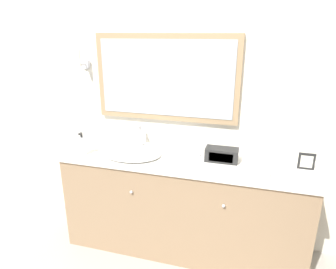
{
  "coord_description": "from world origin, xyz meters",
  "views": [
    {
      "loc": [
        0.48,
        -1.85,
        1.82
      ],
      "look_at": [
        -0.13,
        0.29,
        1.05
      ],
      "focal_mm": 32.0,
      "sensor_mm": 36.0,
      "label": 1
    }
  ],
  "objects_px": {
    "sink_basin": "(132,152)",
    "appliance_box": "(222,155)",
    "soap_bottle": "(82,146)",
    "picture_frame": "(306,161)"
  },
  "relations": [
    {
      "from": "appliance_box",
      "to": "picture_frame",
      "type": "bearing_deg",
      "value": 1.94
    },
    {
      "from": "soap_bottle",
      "to": "appliance_box",
      "type": "relative_size",
      "value": 0.76
    },
    {
      "from": "sink_basin",
      "to": "soap_bottle",
      "type": "distance_m",
      "value": 0.41
    },
    {
      "from": "sink_basin",
      "to": "appliance_box",
      "type": "distance_m",
      "value": 0.73
    },
    {
      "from": "soap_bottle",
      "to": "picture_frame",
      "type": "relative_size",
      "value": 1.53
    },
    {
      "from": "soap_bottle",
      "to": "appliance_box",
      "type": "distance_m",
      "value": 1.13
    },
    {
      "from": "sink_basin",
      "to": "appliance_box",
      "type": "relative_size",
      "value": 1.93
    },
    {
      "from": "sink_basin",
      "to": "appliance_box",
      "type": "xyz_separation_m",
      "value": [
        0.73,
        0.08,
        0.03
      ]
    },
    {
      "from": "soap_bottle",
      "to": "picture_frame",
      "type": "distance_m",
      "value": 1.75
    },
    {
      "from": "sink_basin",
      "to": "soap_bottle",
      "type": "height_order",
      "value": "sink_basin"
    }
  ]
}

